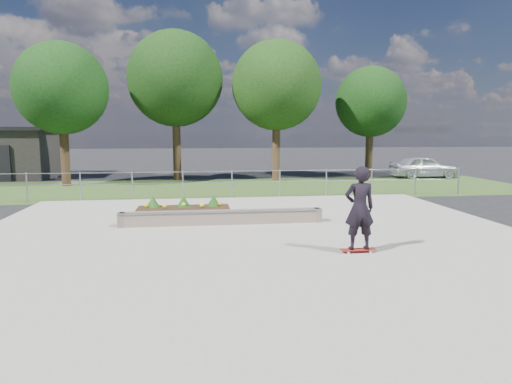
{
  "coord_description": "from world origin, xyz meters",
  "views": [
    {
      "loc": [
        -1.48,
        -11.1,
        2.84
      ],
      "look_at": [
        0.2,
        1.5,
        1.1
      ],
      "focal_mm": 32.0,
      "sensor_mm": 36.0,
      "label": 1
    }
  ],
  "objects_px": {
    "planter_bed": "(184,209)",
    "skateboarder": "(359,208)",
    "parked_car": "(423,167)",
    "grind_ledge": "(222,217)"
  },
  "relations": [
    {
      "from": "planter_bed",
      "to": "parked_car",
      "type": "relative_size",
      "value": 0.77
    },
    {
      "from": "planter_bed",
      "to": "skateboarder",
      "type": "bearing_deg",
      "value": -52.15
    },
    {
      "from": "planter_bed",
      "to": "parked_car",
      "type": "height_order",
      "value": "parked_car"
    },
    {
      "from": "skateboarder",
      "to": "parked_car",
      "type": "bearing_deg",
      "value": 58.19
    },
    {
      "from": "parked_car",
      "to": "planter_bed",
      "type": "bearing_deg",
      "value": 126.67
    },
    {
      "from": "planter_bed",
      "to": "skateboarder",
      "type": "height_order",
      "value": "skateboarder"
    },
    {
      "from": "skateboarder",
      "to": "parked_car",
      "type": "distance_m",
      "value": 18.47
    },
    {
      "from": "grind_ledge",
      "to": "planter_bed",
      "type": "bearing_deg",
      "value": 125.75
    },
    {
      "from": "planter_bed",
      "to": "parked_car",
      "type": "bearing_deg",
      "value": 37.18
    },
    {
      "from": "planter_bed",
      "to": "skateboarder",
      "type": "xyz_separation_m",
      "value": [
        4.06,
        -5.23,
        0.84
      ]
    }
  ]
}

